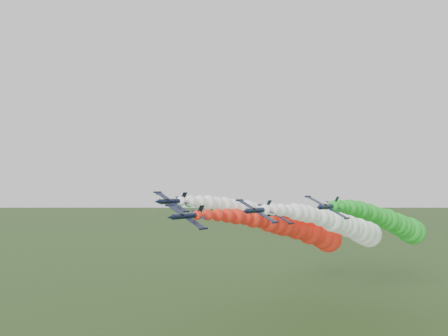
{
  "coord_description": "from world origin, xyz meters",
  "views": [
    {
      "loc": [
        58.54,
        -73.04,
        40.93
      ],
      "look_at": [
        4.44,
        11.21,
        45.93
      ],
      "focal_mm": 35.0,
      "sensor_mm": 36.0,
      "label": 1
    }
  ],
  "objects": [
    {
      "name": "jet_inner_left",
      "position": [
        -3.69,
        57.26,
        31.46
      ],
      "size": [
        14.24,
        77.57,
        17.08
      ],
      "rotation": [
        0.0,
        0.48,
        0.0
      ],
      "color": "#111833",
      "rests_on": "ground"
    },
    {
      "name": "jet_outer_right",
      "position": [
        30.6,
        66.77,
        30.55
      ],
      "size": [
        14.05,
        77.39,
        16.9
      ],
      "rotation": [
        0.0,
        0.48,
        0.0
      ],
      "color": "#111833",
      "rests_on": "ground"
    },
    {
      "name": "jet_trail",
      "position": [
        13.88,
        75.94,
        28.3
      ],
      "size": [
        14.2,
        77.54,
        17.05
      ],
      "rotation": [
        0.0,
        0.48,
        0.0
      ],
      "color": "#111833",
      "rests_on": "ground"
    },
    {
      "name": "jet_lead",
      "position": [
        8.35,
        47.66,
        28.83
      ],
      "size": [
        14.33,
        77.67,
        17.18
      ],
      "rotation": [
        0.0,
        0.48,
        0.0
      ],
      "color": "#111833",
      "rests_on": "ground"
    },
    {
      "name": "jet_inner_right",
      "position": [
        18.42,
        58.74,
        29.75
      ],
      "size": [
        14.14,
        77.47,
        16.98
      ],
      "rotation": [
        0.0,
        0.48,
        0.0
      ],
      "color": "#111833",
      "rests_on": "ground"
    },
    {
      "name": "jet_outer_left",
      "position": [
        -11.25,
        66.05,
        31.01
      ],
      "size": [
        14.09,
        77.43,
        16.94
      ],
      "rotation": [
        0.0,
        0.48,
        0.0
      ],
      "color": "#111833",
      "rests_on": "ground"
    }
  ]
}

